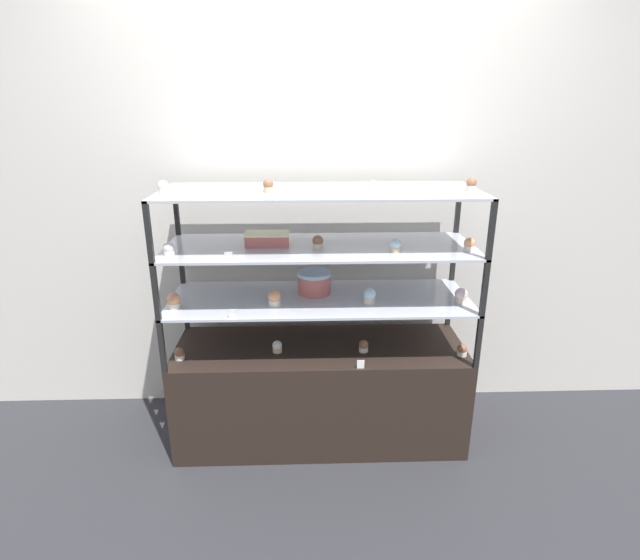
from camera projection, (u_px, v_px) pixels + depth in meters
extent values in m
plane|color=#2D2D33|center=(320.00, 432.00, 2.86)|extent=(20.00, 20.00, 0.00)
cube|color=silver|center=(318.00, 194.00, 2.81)|extent=(8.00, 0.05, 2.60)
cube|color=black|center=(320.00, 391.00, 2.77)|extent=(1.54, 0.53, 0.55)
cube|color=black|center=(186.00, 306.00, 2.84)|extent=(0.02, 0.02, 0.28)
cube|color=black|center=(449.00, 302.00, 2.89)|extent=(0.02, 0.02, 0.28)
cube|color=black|center=(162.00, 347.00, 2.36)|extent=(0.02, 0.02, 0.28)
cube|color=black|center=(478.00, 342.00, 2.41)|extent=(0.02, 0.02, 0.28)
cube|color=#B7BCC6|center=(320.00, 299.00, 2.58)|extent=(1.54, 0.53, 0.01)
cube|color=black|center=(181.00, 259.00, 2.75)|extent=(0.02, 0.02, 0.28)
cube|color=black|center=(454.00, 256.00, 2.80)|extent=(0.02, 0.02, 0.28)
cube|color=black|center=(155.00, 292.00, 2.27)|extent=(0.02, 0.02, 0.28)
cube|color=black|center=(485.00, 288.00, 2.32)|extent=(0.02, 0.02, 0.28)
cube|color=#B7BCC6|center=(320.00, 247.00, 2.49)|extent=(1.54, 0.53, 0.01)
cube|color=black|center=(176.00, 209.00, 2.66)|extent=(0.02, 0.02, 0.28)
cube|color=black|center=(458.00, 207.00, 2.71)|extent=(0.02, 0.02, 0.28)
cube|color=black|center=(148.00, 232.00, 2.18)|extent=(0.02, 0.02, 0.28)
cube|color=black|center=(492.00, 230.00, 2.23)|extent=(0.02, 0.02, 0.28)
cube|color=#B7BCC6|center=(320.00, 191.00, 2.40)|extent=(1.54, 0.53, 0.01)
cylinder|color=#C66660|center=(314.00, 284.00, 2.63)|extent=(0.17, 0.17, 0.10)
cylinder|color=silver|center=(314.00, 274.00, 2.61)|extent=(0.18, 0.18, 0.02)
cube|color=#C66660|center=(267.00, 240.00, 2.50)|extent=(0.21, 0.12, 0.05)
cube|color=#F4EAB2|center=(267.00, 234.00, 2.49)|extent=(0.22, 0.12, 0.01)
cylinder|color=white|center=(180.00, 357.00, 2.53)|extent=(0.05, 0.05, 0.02)
sphere|color=#8C5B42|center=(179.00, 352.00, 2.52)|extent=(0.05, 0.05, 0.05)
cylinder|color=#CCB28C|center=(277.00, 350.00, 2.61)|extent=(0.05, 0.05, 0.02)
sphere|color=white|center=(277.00, 345.00, 2.60)|extent=(0.05, 0.05, 0.05)
cylinder|color=beige|center=(363.00, 349.00, 2.61)|extent=(0.05, 0.05, 0.02)
sphere|color=#8C5B42|center=(364.00, 345.00, 2.60)|extent=(0.05, 0.05, 0.05)
cylinder|color=white|center=(462.00, 353.00, 2.57)|extent=(0.05, 0.05, 0.02)
sphere|color=#8C5B42|center=(462.00, 349.00, 2.56)|extent=(0.05, 0.05, 0.05)
cube|color=white|center=(361.00, 364.00, 2.44)|extent=(0.04, 0.00, 0.04)
cylinder|color=beige|center=(174.00, 305.00, 2.45)|extent=(0.06, 0.06, 0.03)
sphere|color=#E5996B|center=(174.00, 299.00, 2.44)|extent=(0.06, 0.06, 0.06)
cylinder|color=white|center=(275.00, 302.00, 2.48)|extent=(0.06, 0.06, 0.03)
sphere|color=#E5996B|center=(274.00, 296.00, 2.47)|extent=(0.06, 0.06, 0.06)
cylinder|color=beige|center=(369.00, 300.00, 2.51)|extent=(0.06, 0.06, 0.03)
sphere|color=silver|center=(369.00, 294.00, 2.50)|extent=(0.06, 0.06, 0.06)
cylinder|color=beige|center=(461.00, 300.00, 2.51)|extent=(0.06, 0.06, 0.03)
sphere|color=silver|center=(461.00, 294.00, 2.50)|extent=(0.06, 0.06, 0.06)
cube|color=white|center=(233.00, 314.00, 2.33)|extent=(0.04, 0.00, 0.04)
cylinder|color=white|center=(169.00, 253.00, 2.33)|extent=(0.05, 0.05, 0.02)
sphere|color=white|center=(169.00, 248.00, 2.32)|extent=(0.05, 0.05, 0.05)
cylinder|color=beige|center=(318.00, 246.00, 2.45)|extent=(0.05, 0.05, 0.02)
sphere|color=#8C5B42|center=(318.00, 240.00, 2.44)|extent=(0.05, 0.05, 0.05)
cylinder|color=#CCB28C|center=(395.00, 249.00, 2.38)|extent=(0.05, 0.05, 0.02)
sphere|color=silver|center=(395.00, 244.00, 2.37)|extent=(0.05, 0.05, 0.05)
cylinder|color=white|center=(469.00, 248.00, 2.40)|extent=(0.05, 0.05, 0.02)
sphere|color=#E5996B|center=(469.00, 243.00, 2.39)|extent=(0.05, 0.05, 0.05)
cube|color=white|center=(229.00, 257.00, 2.24)|extent=(0.04, 0.00, 0.04)
cylinder|color=beige|center=(164.00, 191.00, 2.29)|extent=(0.05, 0.05, 0.03)
sphere|color=white|center=(163.00, 185.00, 2.28)|extent=(0.05, 0.05, 0.05)
cylinder|color=#CCB28C|center=(268.00, 190.00, 2.33)|extent=(0.05, 0.05, 0.03)
sphere|color=#8C5B42|center=(268.00, 184.00, 2.32)|extent=(0.05, 0.05, 0.05)
cylinder|color=white|center=(373.00, 192.00, 2.28)|extent=(0.05, 0.05, 0.03)
sphere|color=white|center=(373.00, 186.00, 2.27)|extent=(0.05, 0.05, 0.05)
cylinder|color=beige|center=(471.00, 188.00, 2.36)|extent=(0.05, 0.05, 0.03)
sphere|color=#8C5B42|center=(471.00, 183.00, 2.36)|extent=(0.05, 0.05, 0.05)
cube|color=white|center=(395.00, 194.00, 2.17)|extent=(0.04, 0.00, 0.04)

